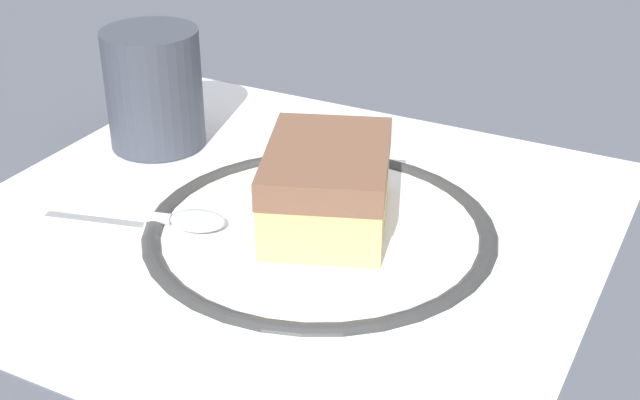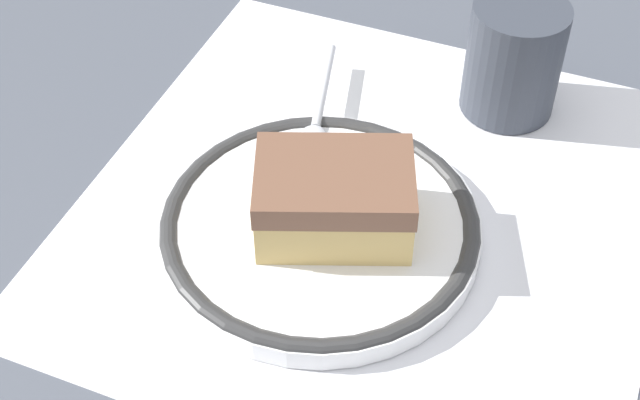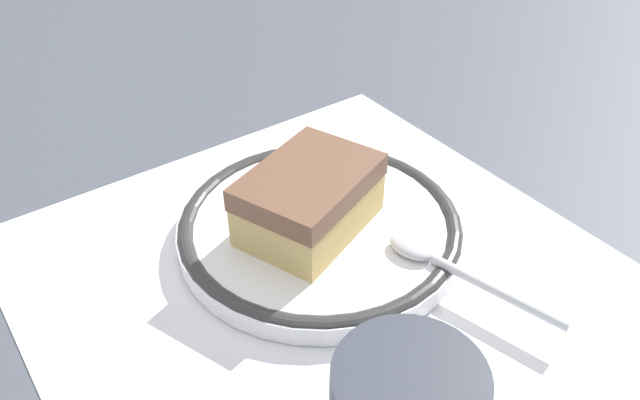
# 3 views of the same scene
# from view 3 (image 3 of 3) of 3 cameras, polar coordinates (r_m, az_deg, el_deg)

# --- Properties ---
(ground_plane) EXTENTS (2.40, 2.40, 0.00)m
(ground_plane) POSITION_cam_3_polar(r_m,az_deg,el_deg) (0.46, 0.58, -7.19)
(ground_plane) COLOR #4C515B
(placemat) EXTENTS (0.40, 0.39, 0.00)m
(placemat) POSITION_cam_3_polar(r_m,az_deg,el_deg) (0.46, 0.58, -7.12)
(placemat) COLOR white
(placemat) RESTS_ON ground_plane
(plate) EXTENTS (0.21, 0.21, 0.02)m
(plate) POSITION_cam_3_polar(r_m,az_deg,el_deg) (0.48, 0.00, -2.42)
(plate) COLOR white
(plate) RESTS_ON placemat
(cake_slice) EXTENTS (0.10, 0.12, 0.05)m
(cake_slice) POSITION_cam_3_polar(r_m,az_deg,el_deg) (0.46, -0.96, 0.05)
(cake_slice) COLOR #DBB76B
(cake_slice) RESTS_ON plate
(spoon) EXTENTS (0.13, 0.05, 0.01)m
(spoon) POSITION_cam_3_polar(r_m,az_deg,el_deg) (0.45, 10.96, -5.54)
(spoon) COLOR silver
(spoon) RESTS_ON plate
(napkin) EXTENTS (0.16, 0.16, 0.00)m
(napkin) POSITION_cam_3_polar(r_m,az_deg,el_deg) (0.46, 18.26, -8.72)
(napkin) COLOR white
(napkin) RESTS_ON placemat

